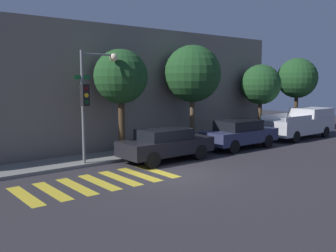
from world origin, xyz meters
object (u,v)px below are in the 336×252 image
Objects in this scene: sedan_middle at (239,133)px; pickup_truck at (301,123)px; tree_far_end at (261,85)px; tree_midblock at (193,74)px; traffic_light_pole at (91,89)px; sedan_near_corner at (166,144)px; tree_behind_truck at (297,78)px; tree_near_corner at (121,77)px.

sedan_middle is 6.00m from pickup_truck.
tree_far_end is (4.75, 2.28, 2.57)m from sedan_middle.
sedan_middle is 4.16m from tree_midblock.
sedan_middle is (8.11, -1.27, -2.48)m from traffic_light_pole.
tree_midblock is 6.15m from tree_far_end.
tree_midblock is at bearing 180.00° from tree_far_end.
tree_far_end is at bearing 0.00° from tree_midblock.
traffic_light_pole reaches higher than sedan_middle.
tree_far_end is at bearing 25.59° from sedan_middle.
tree_far_end reaches higher than sedan_near_corner.
tree_midblock is 1.06× the size of tree_behind_truck.
tree_near_corner is 15.00m from tree_behind_truck.
tree_midblock is (-7.36, 2.28, 3.06)m from pickup_truck.
sedan_near_corner is 5.43m from tree_midblock.
pickup_truck is at bearing 0.00° from sedan_near_corner.
sedan_middle is at bearing -59.15° from tree_midblock.
traffic_light_pole is at bearing -175.51° from tree_far_end.
tree_midblock is at bearing 162.82° from pickup_truck.
pickup_truck is 4.72m from tree_behind_truck.
traffic_light_pole is 12.90m from tree_far_end.
tree_far_end is (-1.25, 2.28, 2.43)m from pickup_truck.
tree_near_corner is at bearing 111.90° from sedan_near_corner.
sedan_middle is 0.87× the size of tree_near_corner.
tree_near_corner reaches higher than tree_far_end.
tree_near_corner is (-12.01, 2.28, 2.86)m from pickup_truck.
tree_behind_truck reaches higher than tree_far_end.
sedan_middle is 9.75m from tree_behind_truck.
sedan_near_corner is 11.10m from pickup_truck.
traffic_light_pole is at bearing -154.30° from tree_near_corner.
tree_behind_truck is at bearing 3.38° from traffic_light_pole.
sedan_middle is 0.80× the size of tree_midblock.
tree_midblock reaches higher than pickup_truck.
tree_behind_truck is at bearing 37.30° from pickup_truck.
tree_behind_truck is (17.10, 1.01, 0.52)m from traffic_light_pole.
tree_near_corner is 1.09× the size of tree_far_end.
pickup_truck is at bearing -5.13° from traffic_light_pole.
traffic_light_pole is at bearing 171.12° from sedan_middle.
sedan_near_corner is at bearing -180.00° from sedan_middle.
pickup_truck is (6.00, -0.00, 0.14)m from sedan_middle.
tree_behind_truck is at bearing 0.00° from tree_midblock.
pickup_truck is 1.07× the size of tree_near_corner.
tree_midblock is at bearing 31.38° from sedan_near_corner.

